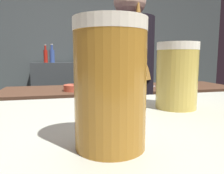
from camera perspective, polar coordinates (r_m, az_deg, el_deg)
The scene contains 13 objects.
wall_back at distance 3.53m, azimuth -10.24°, elevation 10.01°, with size 5.20×0.10×2.70m, color #454D4C.
prep_counter at distance 2.13m, azimuth 2.63°, elevation -12.50°, with size 2.10×0.60×0.92m, color brown.
back_shelf at distance 3.31m, azimuth -11.54°, elevation -3.56°, with size 0.95×0.36×1.13m, color #383E40.
bartender at distance 1.56m, azimuth 4.55°, elevation -0.40°, with size 0.49×0.55×1.69m.
knife_block at distance 2.24m, azimuth 19.62°, elevation 2.95°, with size 0.10×0.08×0.29m.
mixing_bowl at distance 1.83m, azimuth -9.64°, elevation -0.19°, with size 0.18×0.18×0.05m, color #D2583C.
chefs_knife at distance 2.04m, azimuth 8.45°, elevation 0.01°, with size 0.24×0.03×0.01m, color silver.
pint_glass_near at distance 0.24m, azimuth -0.47°, elevation 0.60°, with size 0.08×0.08×0.14m.
pint_glass_far at distance 0.45m, azimuth 16.43°, elevation 2.84°, with size 0.08×0.08×0.13m.
bottle_olive_oil at distance 3.22m, azimuth -15.28°, elevation 7.91°, with size 0.07×0.07×0.26m.
bottle_vinegar at distance 3.24m, azimuth -16.83°, elevation 7.79°, with size 0.06×0.06×0.25m.
bottle_soy at distance 3.35m, azimuth -9.11°, elevation 7.90°, with size 0.07×0.07×0.24m.
bottle_hot_sauce at distance 3.34m, azimuth -5.68°, elevation 7.82°, with size 0.07×0.07×0.22m.
Camera 1 is at (-0.21, -1.32, 1.19)m, focal length 35.27 mm.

